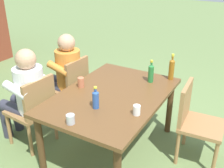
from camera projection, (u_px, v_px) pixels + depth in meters
name	position (u px, v px, depth m)	size (l,w,h in m)	color
ground_plane	(112.00, 149.00, 3.18)	(24.00, 24.00, 0.00)	#6B844C
dining_table	(112.00, 101.00, 2.90)	(1.50, 1.03, 0.72)	brown
chair_far_left	(34.00, 108.00, 3.07)	(0.48, 0.48, 0.87)	#A37547
chair_far_right	(71.00, 86.00, 3.60)	(0.46, 0.46, 0.87)	#A37547
chair_near_right	(195.00, 119.00, 2.86)	(0.47, 0.47, 0.87)	#A37547
person_in_white_shirt	(26.00, 93.00, 3.05)	(0.47, 0.62, 1.18)	white
person_in_plaid_shirt	(64.00, 72.00, 3.58)	(0.47, 0.62, 1.18)	orange
bottle_green	(151.00, 73.00, 3.10)	(0.06, 0.06, 0.26)	#287A38
bottle_amber	(172.00, 69.00, 3.16)	(0.06, 0.06, 0.31)	#996019
bottle_blue	(96.00, 99.00, 2.57)	(0.06, 0.06, 0.23)	#2D56A3
cup_steel	(71.00, 119.00, 2.35)	(0.08, 0.08, 0.09)	#B2B7BC
cup_white	(137.00, 110.00, 2.48)	(0.07, 0.07, 0.10)	white
cup_terracotta	(81.00, 82.00, 3.00)	(0.07, 0.07, 0.11)	#BC6B47
backpack_by_near_side	(120.00, 89.00, 4.19)	(0.31, 0.24, 0.38)	#2D4784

